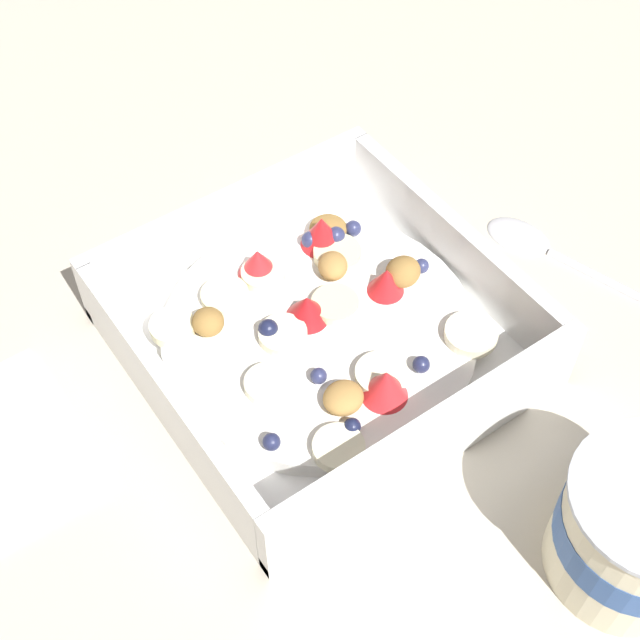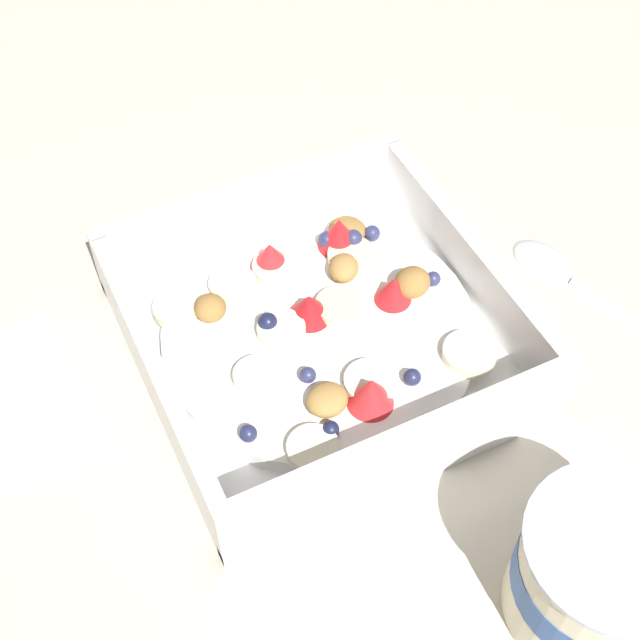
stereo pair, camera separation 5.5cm
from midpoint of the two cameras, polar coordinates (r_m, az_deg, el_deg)
ground_plane at (r=0.58m, az=3.40°, el=-1.73°), size 2.40×2.40×0.00m
fruit_bowl at (r=0.56m, az=2.86°, el=-0.84°), size 0.22×0.22×0.06m
spoon at (r=0.64m, az=18.56°, el=2.35°), size 0.07×0.17×0.01m
yogurt_cup at (r=0.49m, az=20.73°, el=-15.39°), size 0.09×0.09×0.08m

